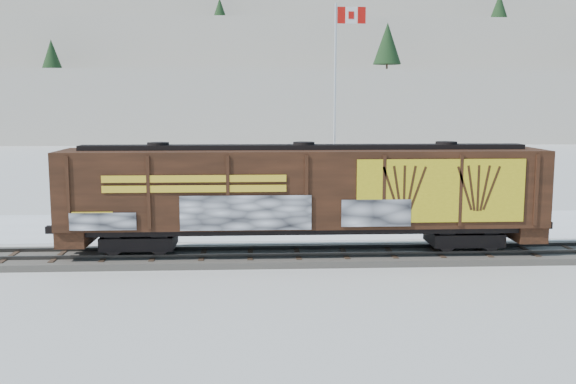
{
  "coord_description": "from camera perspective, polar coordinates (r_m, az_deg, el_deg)",
  "views": [
    {
      "loc": [
        -1.73,
        -26.75,
        6.61
      ],
      "look_at": [
        -0.24,
        3.0,
        2.48
      ],
      "focal_mm": 40.0,
      "sensor_mm": 36.0,
      "label": 1
    }
  ],
  "objects": [
    {
      "name": "parking_strip",
      "position": [
        34.92,
        0.03,
        -3.0
      ],
      "size": [
        40.0,
        8.0,
        0.03
      ],
      "primitive_type": "cube",
      "color": "white",
      "rests_on": "ground"
    },
    {
      "name": "rail_track",
      "position": [
        27.57,
        0.81,
        -5.67
      ],
      "size": [
        50.0,
        3.4,
        0.43
      ],
      "color": "#59544C",
      "rests_on": "ground"
    },
    {
      "name": "car_white",
      "position": [
        34.24,
        3.31,
        -1.94
      ],
      "size": [
        4.74,
        2.43,
        1.49
      ],
      "primitive_type": "imported",
      "rotation": [
        0.0,
        0.0,
        1.37
      ],
      "color": "white",
      "rests_on": "parking_strip"
    },
    {
      "name": "hillside",
      "position": [
        166.73,
        -2.32,
        10.55
      ],
      "size": [
        360.0,
        110.0,
        93.0
      ],
      "color": "white",
      "rests_on": "ground"
    },
    {
      "name": "car_silver",
      "position": [
        34.49,
        -16.19,
        -2.13
      ],
      "size": [
        4.55,
        1.97,
        1.53
      ],
      "primitive_type": "imported",
      "rotation": [
        0.0,
        0.0,
        1.61
      ],
      "color": "#ADB0B5",
      "rests_on": "parking_strip"
    },
    {
      "name": "flagpole",
      "position": [
        40.4,
        4.31,
        5.24
      ],
      "size": [
        2.3,
        0.9,
        12.65
      ],
      "color": "silver",
      "rests_on": "ground"
    },
    {
      "name": "ground",
      "position": [
        27.61,
        0.81,
        -5.96
      ],
      "size": [
        500.0,
        500.0,
        0.0
      ],
      "primitive_type": "plane",
      "color": "white",
      "rests_on": "ground"
    },
    {
      "name": "car_dark",
      "position": [
        36.38,
        8.52,
        -1.45
      ],
      "size": [
        5.46,
        3.7,
        1.47
      ],
      "primitive_type": "imported",
      "rotation": [
        0.0,
        0.0,
        1.21
      ],
      "color": "#212429",
      "rests_on": "parking_strip"
    },
    {
      "name": "hopper_railcar",
      "position": [
        27.07,
        1.41,
        0.08
      ],
      "size": [
        20.15,
        3.06,
        4.47
      ],
      "color": "black",
      "rests_on": "rail_track"
    }
  ]
}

